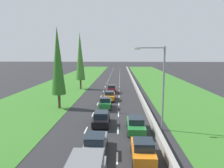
# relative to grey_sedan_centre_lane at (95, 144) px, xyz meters

# --- Properties ---
(ground_plane) EXTENTS (300.00, 300.00, 0.00)m
(ground_plane) POSITION_rel_grey_sedan_centre_lane_xyz_m (0.08, 44.24, -0.81)
(ground_plane) COLOR #28282B
(ground_plane) RESTS_ON ground
(grass_verge_left) EXTENTS (14.00, 140.00, 0.04)m
(grass_verge_left) POSITION_rel_grey_sedan_centre_lane_xyz_m (-12.57, 44.24, -0.79)
(grass_verge_left) COLOR #387528
(grass_verge_left) RESTS_ON ground
(grass_verge_right) EXTENTS (14.00, 140.00, 0.04)m
(grass_verge_right) POSITION_rel_grey_sedan_centre_lane_xyz_m (14.43, 44.24, -0.79)
(grass_verge_right) COLOR #387528
(grass_verge_right) RESTS_ON ground
(median_barrier) EXTENTS (0.44, 120.00, 0.85)m
(median_barrier) POSITION_rel_grey_sedan_centre_lane_xyz_m (5.78, 44.24, -0.39)
(median_barrier) COLOR #9E9B93
(median_barrier) RESTS_ON ground
(lane_markings) EXTENTS (3.64, 116.00, 0.01)m
(lane_markings) POSITION_rel_grey_sedan_centre_lane_xyz_m (0.08, 44.24, -0.81)
(lane_markings) COLOR white
(lane_markings) RESTS_ON ground
(grey_sedan_centre_lane) EXTENTS (1.82, 4.50, 1.64)m
(grey_sedan_centre_lane) POSITION_rel_grey_sedan_centre_lane_xyz_m (0.00, 0.00, 0.00)
(grey_sedan_centre_lane) COLOR slate
(grey_sedan_centre_lane) RESTS_ON ground
(black_sedan_centre_lane) EXTENTS (1.82, 4.50, 1.64)m
(black_sedan_centre_lane) POSITION_rel_grey_sedan_centre_lane_xyz_m (-0.12, 6.94, 0.00)
(black_sedan_centre_lane) COLOR black
(black_sedan_centre_lane) RESTS_ON ground
(green_hatchback_centre_lane) EXTENTS (1.74, 3.90, 1.72)m
(green_hatchback_centre_lane) POSITION_rel_grey_sedan_centre_lane_xyz_m (-0.16, 14.45, 0.02)
(green_hatchback_centre_lane) COLOR #237A33
(green_hatchback_centre_lane) RESTS_ON ground
(orange_sedan_centre_lane) EXTENTS (1.82, 4.50, 1.64)m
(orange_sedan_centre_lane) POSITION_rel_grey_sedan_centre_lane_xyz_m (0.19, 20.14, 0.00)
(orange_sedan_centre_lane) COLOR orange
(orange_sedan_centre_lane) RESTS_ON ground
(orange_hatchback_right_lane) EXTENTS (1.74, 3.90, 1.72)m
(orange_hatchback_right_lane) POSITION_rel_grey_sedan_centre_lane_xyz_m (3.83, -1.03, 0.02)
(orange_hatchback_right_lane) COLOR orange
(orange_hatchback_right_lane) RESTS_ON ground
(maroon_hatchback_centre_lane) EXTENTS (1.74, 3.90, 1.72)m
(maroon_hatchback_centre_lane) POSITION_rel_grey_sedan_centre_lane_xyz_m (0.25, 27.11, 0.02)
(maroon_hatchback_centre_lane) COLOR maroon
(maroon_hatchback_centre_lane) RESTS_ON ground
(green_sedan_right_lane) EXTENTS (1.82, 4.50, 1.64)m
(green_sedan_right_lane) POSITION_rel_grey_sedan_centre_lane_xyz_m (3.71, 4.94, 0.00)
(green_sedan_right_lane) COLOR #237A33
(green_sedan_right_lane) RESTS_ON ground
(poplar_tree_second) EXTENTS (2.10, 2.10, 12.19)m
(poplar_tree_second) POSITION_rel_grey_sedan_centre_lane_xyz_m (-7.16, 14.22, 6.33)
(poplar_tree_second) COLOR #4C3823
(poplar_tree_second) RESTS_ON ground
(poplar_tree_third) EXTENTS (2.12, 2.12, 12.95)m
(poplar_tree_third) POSITION_rel_grey_sedan_centre_lane_xyz_m (-7.19, 31.66, 6.72)
(poplar_tree_third) COLOR #4C3823
(poplar_tree_third) RESTS_ON ground
(street_light_mast) EXTENTS (3.20, 0.28, 9.00)m
(street_light_mast) POSITION_rel_grey_sedan_centre_lane_xyz_m (6.26, 5.57, 4.42)
(street_light_mast) COLOR gray
(street_light_mast) RESTS_ON ground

